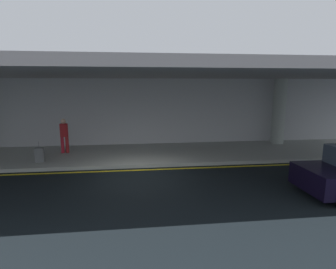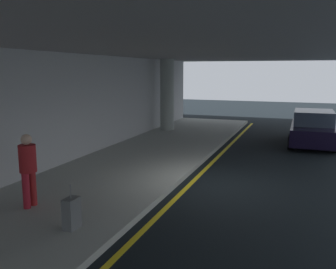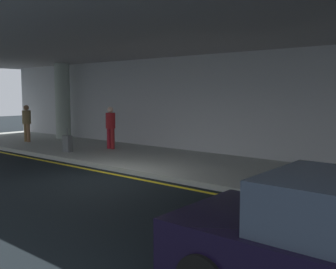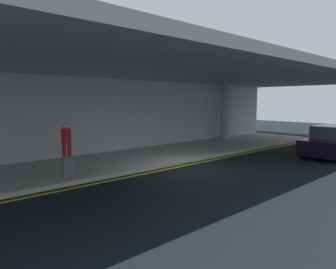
{
  "view_description": "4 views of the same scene",
  "coord_description": "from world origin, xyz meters",
  "px_view_note": "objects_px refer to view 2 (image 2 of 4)",
  "views": [
    {
      "loc": [
        -0.08,
        -10.08,
        3.4
      ],
      "look_at": [
        1.3,
        1.29,
        1.35
      ],
      "focal_mm": 29.22,
      "sensor_mm": 36.0,
      "label": 1
    },
    {
      "loc": [
        -10.0,
        -2.21,
        3.22
      ],
      "look_at": [
        1.69,
        2.09,
        1.06
      ],
      "focal_mm": 39.59,
      "sensor_mm": 36.0,
      "label": 2
    },
    {
      "loc": [
        8.05,
        -6.9,
        2.39
      ],
      "look_at": [
        0.37,
        2.41,
        1.09
      ],
      "focal_mm": 41.45,
      "sensor_mm": 36.0,
      "label": 3
    },
    {
      "loc": [
        -8.55,
        -8.0,
        2.67
      ],
      "look_at": [
        0.13,
        1.56,
        1.25
      ],
      "focal_mm": 32.45,
      "sensor_mm": 36.0,
      "label": 4
    }
  ],
  "objects_px": {
    "support_column_left_mid": "(167,95)",
    "suitcase_upright_primary": "(72,213)",
    "car_black": "(313,129)",
    "person_waiting_for_ride": "(28,166)"
  },
  "relations": [
    {
      "from": "car_black",
      "to": "suitcase_upright_primary",
      "type": "height_order",
      "value": "car_black"
    },
    {
      "from": "car_black",
      "to": "suitcase_upright_primary",
      "type": "relative_size",
      "value": 4.56
    },
    {
      "from": "person_waiting_for_ride",
      "to": "suitcase_upright_primary",
      "type": "height_order",
      "value": "person_waiting_for_ride"
    },
    {
      "from": "car_black",
      "to": "suitcase_upright_primary",
      "type": "xyz_separation_m",
      "value": [
        -11.34,
        4.59,
        -0.25
      ]
    },
    {
      "from": "support_column_left_mid",
      "to": "suitcase_upright_primary",
      "type": "xyz_separation_m",
      "value": [
        -12.21,
        -2.53,
        -1.51
      ]
    },
    {
      "from": "car_black",
      "to": "person_waiting_for_ride",
      "type": "bearing_deg",
      "value": -32.87
    },
    {
      "from": "person_waiting_for_ride",
      "to": "suitcase_upright_primary",
      "type": "relative_size",
      "value": 1.87
    },
    {
      "from": "support_column_left_mid",
      "to": "suitcase_upright_primary",
      "type": "height_order",
      "value": "support_column_left_mid"
    },
    {
      "from": "car_black",
      "to": "suitcase_upright_primary",
      "type": "bearing_deg",
      "value": -24.83
    },
    {
      "from": "suitcase_upright_primary",
      "to": "car_black",
      "type": "bearing_deg",
      "value": -21.09
    }
  ]
}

